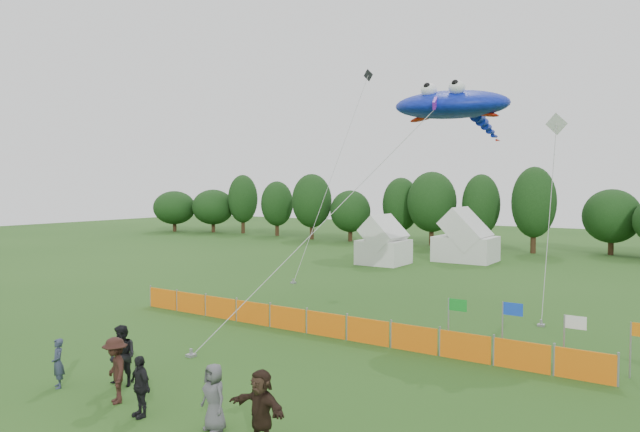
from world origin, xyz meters
The scene contains 15 objects.
ground centered at (0.00, 0.00, 0.00)m, with size 160.00×160.00×0.00m, color #234C16.
treeline centered at (1.61, 44.93, 4.18)m, with size 104.57×8.78×8.36m.
tent_left centered at (-9.34, 29.54, 1.61)m, with size 3.62×3.62×3.19m.
tent_right centered at (-4.37, 34.86, 1.73)m, with size 4.85×3.88×3.42m.
barrier_fence centered at (-1.18, 8.22, 0.50)m, with size 21.90×0.06×1.00m.
flag_row centered at (9.13, 9.09, 1.37)m, with size 10.73×0.68×2.19m.
spectator_a centered at (-4.88, -1.51, 0.77)m, with size 0.56×0.37×1.54m, color #2B3449.
spectator_b centered at (-3.32, -0.30, 0.96)m, with size 0.93×0.73×1.92m, color black.
spectator_c centered at (-2.31, -1.32, 0.96)m, with size 1.24×0.71×1.93m, color black.
spectator_d centered at (-0.90, -1.58, 0.85)m, with size 0.99×0.41×1.69m, color black.
spectator_e centered at (1.41, -1.11, 0.87)m, with size 0.85×0.55×1.74m, color #504F55.
spectator_f centered at (3.06, -1.22, 0.96)m, with size 1.78×0.57×1.92m, color black.
stingray_kite centered at (1.68, 15.46, 10.22)m, with size 8.76×19.42×11.24m.
small_kite_white centered at (5.81, 17.67, 6.54)m, with size 1.12×4.16×9.99m.
small_kite_dark centered at (-9.28, 22.63, 8.62)m, with size 1.81×8.08×14.95m.
Camera 1 is at (11.64, -11.64, 6.31)m, focal length 32.00 mm.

